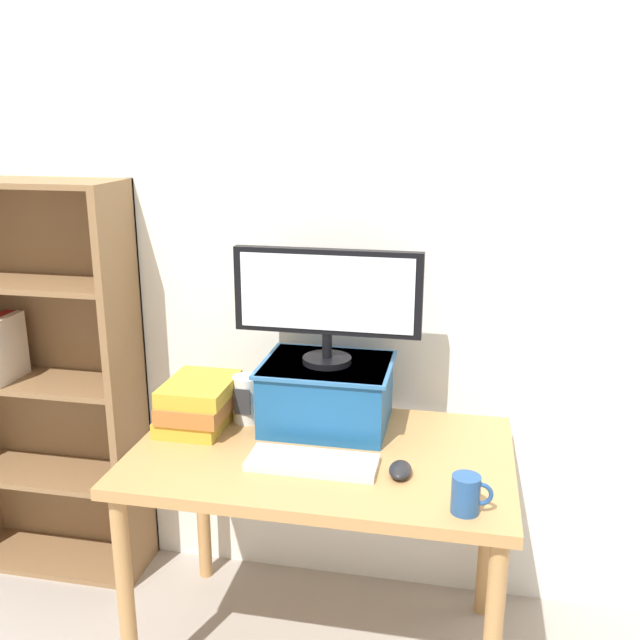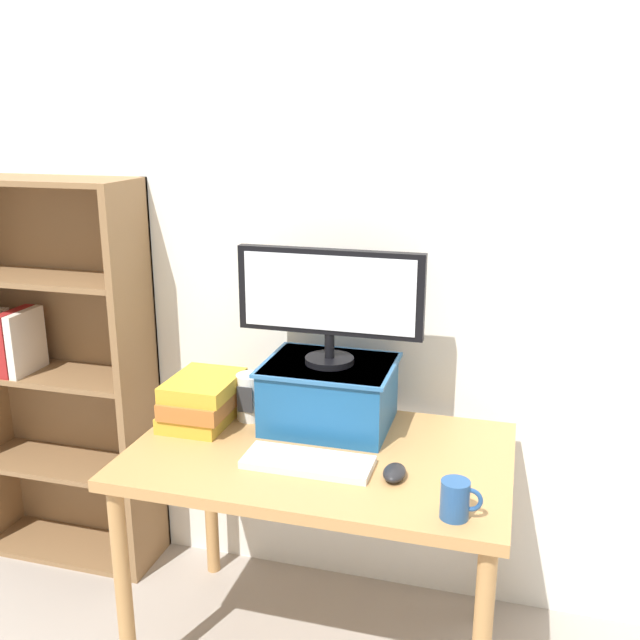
{
  "view_description": "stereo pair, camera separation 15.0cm",
  "coord_description": "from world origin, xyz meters",
  "px_view_note": "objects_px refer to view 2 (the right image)",
  "views": [
    {
      "loc": [
        0.4,
        -1.95,
        1.73
      ],
      "look_at": [
        -0.02,
        0.07,
        1.14
      ],
      "focal_mm": 40.0,
      "sensor_mm": 36.0,
      "label": 1
    },
    {
      "loc": [
        0.54,
        -1.91,
        1.73
      ],
      "look_at": [
        -0.02,
        0.07,
        1.14
      ],
      "focal_mm": 40.0,
      "sensor_mm": 36.0,
      "label": 2
    }
  ],
  "objects_px": {
    "computer_monitor": "(330,298)",
    "keyboard": "(308,462)",
    "computer_mouse": "(394,473)",
    "desk": "(320,476)",
    "riser_box": "(329,392)",
    "coffee_mug": "(456,499)",
    "bookshelf_unit": "(53,369)",
    "desk_speaker": "(250,397)",
    "book_stack": "(201,400)"
  },
  "relations": [
    {
      "from": "desk",
      "to": "computer_mouse",
      "type": "bearing_deg",
      "value": -24.52
    },
    {
      "from": "bookshelf_unit",
      "to": "desk_speaker",
      "type": "xyz_separation_m",
      "value": [
        0.88,
        -0.15,
        0.04
      ]
    },
    {
      "from": "computer_monitor",
      "to": "computer_mouse",
      "type": "bearing_deg",
      "value": -47.65
    },
    {
      "from": "desk",
      "to": "computer_mouse",
      "type": "relative_size",
      "value": 11.08
    },
    {
      "from": "bookshelf_unit",
      "to": "keyboard",
      "type": "relative_size",
      "value": 3.99
    },
    {
      "from": "book_stack",
      "to": "desk_speaker",
      "type": "bearing_deg",
      "value": 28.47
    },
    {
      "from": "bookshelf_unit",
      "to": "riser_box",
      "type": "xyz_separation_m",
      "value": [
        1.15,
        -0.13,
        0.08
      ]
    },
    {
      "from": "coffee_mug",
      "to": "desk_speaker",
      "type": "xyz_separation_m",
      "value": [
        -0.73,
        0.43,
        0.03
      ]
    },
    {
      "from": "desk",
      "to": "desk_speaker",
      "type": "xyz_separation_m",
      "value": [
        -0.29,
        0.16,
        0.17
      ]
    },
    {
      "from": "computer_mouse",
      "to": "desk",
      "type": "bearing_deg",
      "value": 155.48
    },
    {
      "from": "keyboard",
      "to": "book_stack",
      "type": "relative_size",
      "value": 1.37
    },
    {
      "from": "book_stack",
      "to": "coffee_mug",
      "type": "distance_m",
      "value": 0.94
    },
    {
      "from": "desk",
      "to": "desk_speaker",
      "type": "relative_size",
      "value": 7.32
    },
    {
      "from": "desk",
      "to": "riser_box",
      "type": "xyz_separation_m",
      "value": [
        -0.02,
        0.19,
        0.2
      ]
    },
    {
      "from": "computer_mouse",
      "to": "book_stack",
      "type": "xyz_separation_m",
      "value": [
        -0.68,
        0.2,
        0.06
      ]
    },
    {
      "from": "riser_box",
      "to": "coffee_mug",
      "type": "xyz_separation_m",
      "value": [
        0.46,
        -0.46,
        -0.06
      ]
    },
    {
      "from": "coffee_mug",
      "to": "book_stack",
      "type": "bearing_deg",
      "value": 157.69
    },
    {
      "from": "computer_monitor",
      "to": "keyboard",
      "type": "height_order",
      "value": "computer_monitor"
    },
    {
      "from": "computer_monitor",
      "to": "computer_mouse",
      "type": "xyz_separation_m",
      "value": [
        0.27,
        -0.3,
        -0.42
      ]
    },
    {
      "from": "book_stack",
      "to": "coffee_mug",
      "type": "relative_size",
      "value": 2.59
    },
    {
      "from": "computer_mouse",
      "to": "desk_speaker",
      "type": "height_order",
      "value": "desk_speaker"
    },
    {
      "from": "computer_mouse",
      "to": "riser_box",
      "type": "bearing_deg",
      "value": 132.21
    },
    {
      "from": "computer_monitor",
      "to": "desk_speaker",
      "type": "distance_m",
      "value": 0.45
    },
    {
      "from": "bookshelf_unit",
      "to": "coffee_mug",
      "type": "bearing_deg",
      "value": -20.02
    },
    {
      "from": "desk_speaker",
      "to": "computer_mouse",
      "type": "bearing_deg",
      "value": -26.94
    },
    {
      "from": "computer_monitor",
      "to": "book_stack",
      "type": "height_order",
      "value": "computer_monitor"
    },
    {
      "from": "riser_box",
      "to": "desk_speaker",
      "type": "distance_m",
      "value": 0.27
    },
    {
      "from": "bookshelf_unit",
      "to": "coffee_mug",
      "type": "relative_size",
      "value": 14.1
    },
    {
      "from": "computer_monitor",
      "to": "book_stack",
      "type": "distance_m",
      "value": 0.55
    },
    {
      "from": "riser_box",
      "to": "desk_speaker",
      "type": "height_order",
      "value": "riser_box"
    },
    {
      "from": "coffee_mug",
      "to": "bookshelf_unit",
      "type": "bearing_deg",
      "value": 159.98
    },
    {
      "from": "riser_box",
      "to": "computer_monitor",
      "type": "distance_m",
      "value": 0.32
    },
    {
      "from": "desk",
      "to": "keyboard",
      "type": "bearing_deg",
      "value": -92.98
    },
    {
      "from": "book_stack",
      "to": "desk_speaker",
      "type": "xyz_separation_m",
      "value": [
        0.14,
        0.08,
        -0.0
      ]
    },
    {
      "from": "riser_box",
      "to": "computer_mouse",
      "type": "distance_m",
      "value": 0.42
    },
    {
      "from": "bookshelf_unit",
      "to": "computer_monitor",
      "type": "distance_m",
      "value": 1.22
    },
    {
      "from": "bookshelf_unit",
      "to": "computer_mouse",
      "type": "xyz_separation_m",
      "value": [
        1.42,
        -0.43,
        -0.02
      ]
    },
    {
      "from": "computer_monitor",
      "to": "keyboard",
      "type": "relative_size",
      "value": 1.58
    },
    {
      "from": "computer_monitor",
      "to": "desk_speaker",
      "type": "height_order",
      "value": "computer_monitor"
    },
    {
      "from": "desk",
      "to": "bookshelf_unit",
      "type": "xyz_separation_m",
      "value": [
        -1.17,
        0.31,
        0.12
      ]
    },
    {
      "from": "bookshelf_unit",
      "to": "book_stack",
      "type": "height_order",
      "value": "bookshelf_unit"
    },
    {
      "from": "desk",
      "to": "riser_box",
      "type": "bearing_deg",
      "value": 96.5
    },
    {
      "from": "desk",
      "to": "desk_speaker",
      "type": "distance_m",
      "value": 0.37
    },
    {
      "from": "coffee_mug",
      "to": "computer_mouse",
      "type": "bearing_deg",
      "value": 139.44
    },
    {
      "from": "desk",
      "to": "keyboard",
      "type": "relative_size",
      "value": 3.03
    },
    {
      "from": "bookshelf_unit",
      "to": "coffee_mug",
      "type": "distance_m",
      "value": 1.71
    },
    {
      "from": "riser_box",
      "to": "desk_speaker",
      "type": "relative_size",
      "value": 2.68
    },
    {
      "from": "computer_mouse",
      "to": "desk_speaker",
      "type": "xyz_separation_m",
      "value": [
        -0.54,
        0.27,
        0.06
      ]
    },
    {
      "from": "computer_mouse",
      "to": "coffee_mug",
      "type": "distance_m",
      "value": 0.25
    },
    {
      "from": "book_stack",
      "to": "coffee_mug",
      "type": "xyz_separation_m",
      "value": [
        0.87,
        -0.36,
        -0.03
      ]
    }
  ]
}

